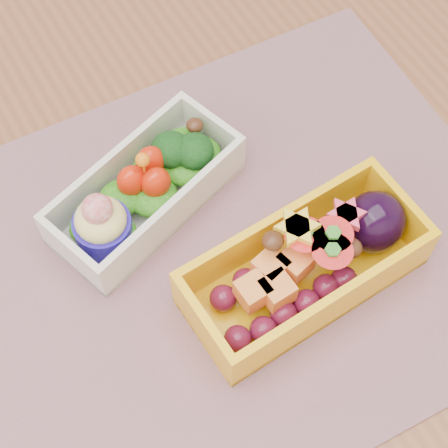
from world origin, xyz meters
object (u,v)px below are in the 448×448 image
bento_white (145,191)px  table (196,316)px  placemat (219,257)px  bento_yellow (309,264)px

bento_white → table: bearing=-104.1°
table → placemat: (0.02, -0.00, 0.10)m
placemat → bento_white: (-0.03, 0.07, 0.02)m
bento_yellow → placemat: bearing=131.1°
bento_white → bento_yellow: (0.08, -0.12, 0.00)m
placemat → bento_white: bento_white is taller
placemat → bento_yellow: bearing=-45.6°
table → bento_yellow: bearing=-36.6°
table → placemat: bearing=-7.5°
table → bento_white: bento_white is taller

